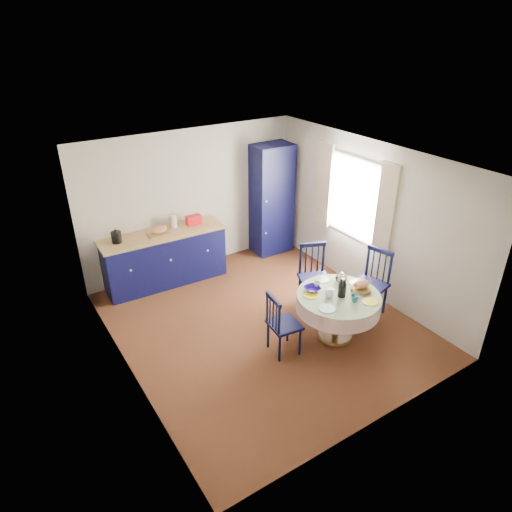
{
  "coord_description": "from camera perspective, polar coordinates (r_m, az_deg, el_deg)",
  "views": [
    {
      "loc": [
        -3.11,
        -4.65,
        4.09
      ],
      "look_at": [
        0.02,
        0.2,
        1.06
      ],
      "focal_mm": 32.0,
      "sensor_mm": 36.0,
      "label": 1
    }
  ],
  "objects": [
    {
      "name": "floor",
      "position": [
        6.93,
        0.8,
        -8.49
      ],
      "size": [
        4.5,
        4.5,
        0.0
      ],
      "primitive_type": "plane",
      "color": "black",
      "rests_on": "ground"
    },
    {
      "name": "ceiling",
      "position": [
        5.82,
        0.96,
        11.81
      ],
      "size": [
        4.5,
        4.5,
        0.0
      ],
      "primitive_type": "plane",
      "rotation": [
        3.14,
        0.0,
        0.0
      ],
      "color": "white",
      "rests_on": "wall_back"
    },
    {
      "name": "wall_back",
      "position": [
        8.09,
        -8.04,
        6.83
      ],
      "size": [
        4.0,
        0.02,
        2.5
      ],
      "primitive_type": "cube",
      "color": "beige",
      "rests_on": "floor"
    },
    {
      "name": "wall_left",
      "position": [
        5.56,
        -16.61,
        -4.32
      ],
      "size": [
        0.02,
        4.5,
        2.5
      ],
      "primitive_type": "cube",
      "color": "beige",
      "rests_on": "floor"
    },
    {
      "name": "wall_right",
      "position": [
        7.47,
        13.8,
        4.5
      ],
      "size": [
        0.02,
        4.5,
        2.5
      ],
      "primitive_type": "cube",
      "color": "beige",
      "rests_on": "floor"
    },
    {
      "name": "window",
      "position": [
        7.53,
        12.16,
        7.12
      ],
      "size": [
        0.1,
        1.74,
        1.45
      ],
      "color": "white",
      "rests_on": "wall_right"
    },
    {
      "name": "kitchen_counter",
      "position": [
        7.91,
        -11.38,
        -0.08
      ],
      "size": [
        2.11,
        0.72,
        1.17
      ],
      "rotation": [
        0.0,
        0.0,
        -0.03
      ],
      "color": "black",
      "rests_on": "floor"
    },
    {
      "name": "pantry_cabinet",
      "position": [
        8.66,
        1.95,
        7.07
      ],
      "size": [
        0.75,
        0.55,
        2.09
      ],
      "rotation": [
        0.0,
        0.0,
        -0.03
      ],
      "color": "black",
      "rests_on": "floor"
    },
    {
      "name": "dining_table",
      "position": [
        6.47,
        10.3,
        -5.68
      ],
      "size": [
        1.16,
        1.16,
        0.98
      ],
      "color": "brown",
      "rests_on": "floor"
    },
    {
      "name": "chair_left",
      "position": [
        6.16,
        3.25,
        -8.46
      ],
      "size": [
        0.43,
        0.45,
        0.91
      ],
      "rotation": [
        0.0,
        0.0,
        1.46
      ],
      "color": "black",
      "rests_on": "floor"
    },
    {
      "name": "chair_far",
      "position": [
        7.16,
        7.26,
        -2.51
      ],
      "size": [
        0.59,
        0.58,
        1.02
      ],
      "rotation": [
        0.0,
        0.0,
        -0.38
      ],
      "color": "black",
      "rests_on": "floor"
    },
    {
      "name": "chair_right",
      "position": [
        7.13,
        14.24,
        -3.23
      ],
      "size": [
        0.55,
        0.56,
        1.05
      ],
      "rotation": [
        0.0,
        0.0,
        -1.32
      ],
      "color": "black",
      "rests_on": "floor"
    },
    {
      "name": "mug_a",
      "position": [
        6.31,
        9.19,
        -4.76
      ],
      "size": [
        0.11,
        0.11,
        0.09
      ],
      "primitive_type": "imported",
      "color": "silver",
      "rests_on": "dining_table"
    },
    {
      "name": "mug_b",
      "position": [
        6.27,
        12.23,
        -5.21
      ],
      "size": [
        0.11,
        0.11,
        0.1
      ],
      "primitive_type": "imported",
      "color": "#2E6574",
      "rests_on": "dining_table"
    },
    {
      "name": "mug_c",
      "position": [
        6.69,
        10.41,
        -2.81
      ],
      "size": [
        0.12,
        0.12,
        0.1
      ],
      "primitive_type": "imported",
      "color": "black",
      "rests_on": "dining_table"
    },
    {
      "name": "mug_d",
      "position": [
        6.5,
        7.64,
        -3.59
      ],
      "size": [
        0.1,
        0.1,
        0.09
      ],
      "primitive_type": "imported",
      "color": "silver",
      "rests_on": "dining_table"
    },
    {
      "name": "cobalt_bowl",
      "position": [
        6.43,
        7.03,
        -4.11
      ],
      "size": [
        0.22,
        0.22,
        0.05
      ],
      "primitive_type": "imported",
      "color": "#17076F",
      "rests_on": "dining_table"
    }
  ]
}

